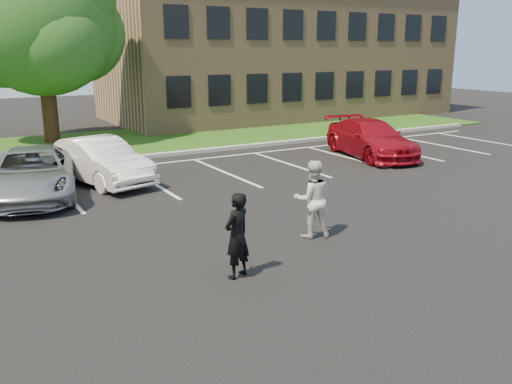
% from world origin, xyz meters
% --- Properties ---
extents(ground_plane, '(90.00, 90.00, 0.00)m').
position_xyz_m(ground_plane, '(0.00, 0.00, 0.00)').
color(ground_plane, black).
rests_on(ground_plane, ground).
extents(curb, '(40.00, 0.30, 0.15)m').
position_xyz_m(curb, '(0.00, 12.00, 0.07)').
color(curb, '#979791').
rests_on(curb, ground).
extents(grass_strip, '(44.00, 8.00, 0.08)m').
position_xyz_m(grass_strip, '(0.00, 16.00, 0.04)').
color(grass_strip, '#19440F').
rests_on(grass_strip, ground).
extents(stall_lines, '(34.00, 5.36, 0.01)m').
position_xyz_m(stall_lines, '(1.40, 8.95, 0.01)').
color(stall_lines, silver).
rests_on(stall_lines, ground).
extents(office_building, '(22.40, 10.40, 8.30)m').
position_xyz_m(office_building, '(14.00, 21.99, 4.16)').
color(office_building, '#987B54').
rests_on(office_building, ground).
extents(tree, '(7.80, 7.20, 8.80)m').
position_xyz_m(tree, '(-1.29, 17.76, 5.35)').
color(tree, black).
rests_on(tree, ground).
extents(man_black_suit, '(0.73, 0.61, 1.70)m').
position_xyz_m(man_black_suit, '(-1.20, -0.33, 0.85)').
color(man_black_suit, black).
rests_on(man_black_suit, ground).
extents(man_white_shirt, '(1.07, 0.94, 1.84)m').
position_xyz_m(man_white_shirt, '(1.43, 0.86, 0.92)').
color(man_white_shirt, silver).
rests_on(man_white_shirt, ground).
extents(car_silver_minivan, '(3.54, 5.67, 1.46)m').
position_xyz_m(car_silver_minivan, '(-3.66, 7.92, 0.73)').
color(car_silver_minivan, '#9D9FA3').
rests_on(car_silver_minivan, ground).
extents(car_white_sedan, '(2.66, 4.77, 1.49)m').
position_xyz_m(car_white_sedan, '(-1.46, 8.69, 0.74)').
color(car_white_sedan, white).
rests_on(car_white_sedan, ground).
extents(car_red_compact, '(3.11, 5.48, 1.50)m').
position_xyz_m(car_red_compact, '(9.35, 7.67, 0.75)').
color(car_red_compact, maroon).
rests_on(car_red_compact, ground).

